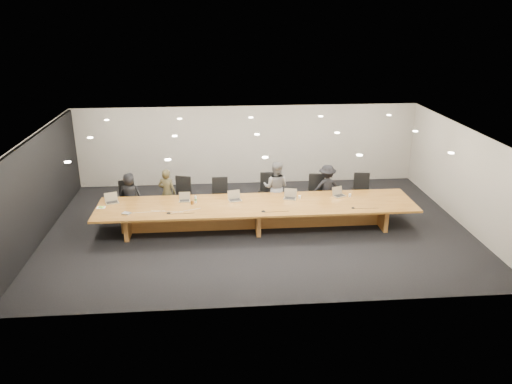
% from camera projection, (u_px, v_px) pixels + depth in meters
% --- Properties ---
extents(ground, '(12.00, 12.00, 0.00)m').
position_uv_depth(ground, '(257.00, 228.00, 14.40)').
color(ground, black).
rests_on(ground, ground).
extents(back_wall, '(12.00, 0.02, 2.80)m').
position_uv_depth(back_wall, '(247.00, 145.00, 17.65)').
color(back_wall, silver).
rests_on(back_wall, ground).
extents(left_wall_panel, '(0.08, 7.84, 2.74)m').
position_uv_depth(left_wall_panel, '(38.00, 189.00, 13.45)').
color(left_wall_panel, black).
rests_on(left_wall_panel, ground).
extents(conference_table, '(9.00, 1.80, 0.75)m').
position_uv_depth(conference_table, '(257.00, 211.00, 14.22)').
color(conference_table, brown).
rests_on(conference_table, ground).
extents(chair_far_left, '(0.71, 0.71, 1.10)m').
position_uv_depth(chair_far_left, '(128.00, 199.00, 15.08)').
color(chair_far_left, black).
rests_on(chair_far_left, ground).
extents(chair_left, '(0.75, 0.75, 1.17)m').
position_uv_depth(chair_left, '(181.00, 196.00, 15.21)').
color(chair_left, black).
rests_on(chair_left, ground).
extents(chair_mid_left, '(0.59, 0.59, 1.14)m').
position_uv_depth(chair_mid_left, '(220.00, 196.00, 15.20)').
color(chair_mid_left, black).
rests_on(chair_mid_left, ground).
extents(chair_mid_right, '(0.67, 0.67, 1.21)m').
position_uv_depth(chair_mid_right, '(268.00, 192.00, 15.43)').
color(chair_mid_right, black).
rests_on(chair_mid_right, ground).
extents(chair_right, '(0.64, 0.64, 1.16)m').
position_uv_depth(chair_right, '(317.00, 193.00, 15.45)').
color(chair_right, black).
rests_on(chair_right, ground).
extents(chair_far_right, '(0.66, 0.66, 1.15)m').
position_uv_depth(chair_far_right, '(362.00, 192.00, 15.55)').
color(chair_far_right, black).
rests_on(chair_far_right, ground).
extents(person_a, '(0.71, 0.50, 1.38)m').
position_uv_depth(person_a, '(130.00, 195.00, 14.97)').
color(person_a, black).
rests_on(person_a, ground).
extents(person_b, '(0.62, 0.50, 1.49)m').
position_uv_depth(person_b, '(167.00, 193.00, 14.99)').
color(person_b, '#35311D').
rests_on(person_b, ground).
extents(person_c, '(0.96, 0.85, 1.64)m').
position_uv_depth(person_c, '(276.00, 187.00, 15.23)').
color(person_c, slate).
rests_on(person_c, ground).
extents(person_d, '(0.96, 0.56, 1.48)m').
position_uv_depth(person_d, '(327.00, 188.00, 15.43)').
color(person_d, black).
rests_on(person_d, ground).
extents(laptop_a, '(0.43, 0.37, 0.28)m').
position_uv_depth(laptop_a, '(112.00, 198.00, 14.16)').
color(laptop_a, tan).
rests_on(laptop_a, conference_table).
extents(laptop_b, '(0.32, 0.23, 0.25)m').
position_uv_depth(laptop_b, '(184.00, 197.00, 14.29)').
color(laptop_b, tan).
rests_on(laptop_b, conference_table).
extents(laptop_c, '(0.41, 0.34, 0.29)m').
position_uv_depth(laptop_c, '(235.00, 196.00, 14.33)').
color(laptop_c, '#C3B395').
rests_on(laptop_c, conference_table).
extents(laptop_d, '(0.42, 0.35, 0.29)m').
position_uv_depth(laptop_d, '(290.00, 194.00, 14.46)').
color(laptop_d, tan).
rests_on(laptop_d, conference_table).
extents(laptop_e, '(0.42, 0.37, 0.27)m').
position_uv_depth(laptop_e, '(340.00, 192.00, 14.67)').
color(laptop_e, '#C0B193').
rests_on(laptop_e, conference_table).
extents(water_bottle, '(0.07, 0.07, 0.20)m').
position_uv_depth(water_bottle, '(196.00, 200.00, 14.17)').
color(water_bottle, silver).
rests_on(water_bottle, conference_table).
extents(amber_mug, '(0.11, 0.11, 0.10)m').
position_uv_depth(amber_mug, '(192.00, 203.00, 14.10)').
color(amber_mug, brown).
rests_on(amber_mug, conference_table).
extents(paper_cup_near, '(0.09, 0.09, 0.09)m').
position_uv_depth(paper_cup_near, '(300.00, 197.00, 14.53)').
color(paper_cup_near, white).
rests_on(paper_cup_near, conference_table).
extents(paper_cup_far, '(0.09, 0.09, 0.09)m').
position_uv_depth(paper_cup_far, '(350.00, 195.00, 14.65)').
color(paper_cup_far, silver).
rests_on(paper_cup_far, conference_table).
extents(notepad, '(0.23, 0.19, 0.01)m').
position_uv_depth(notepad, '(101.00, 208.00, 13.86)').
color(notepad, white).
rests_on(notepad, conference_table).
extents(lime_gadget, '(0.16, 0.13, 0.02)m').
position_uv_depth(lime_gadget, '(101.00, 207.00, 13.85)').
color(lime_gadget, '#71D037').
rests_on(lime_gadget, notepad).
extents(av_box, '(0.26, 0.23, 0.03)m').
position_uv_depth(av_box, '(126.00, 213.00, 13.45)').
color(av_box, '#A2A3A7').
rests_on(av_box, conference_table).
extents(mic_left, '(0.16, 0.16, 0.03)m').
position_uv_depth(mic_left, '(169.00, 213.00, 13.48)').
color(mic_left, black).
rests_on(mic_left, conference_table).
extents(mic_center, '(0.13, 0.13, 0.03)m').
position_uv_depth(mic_center, '(263.00, 211.00, 13.60)').
color(mic_center, black).
rests_on(mic_center, conference_table).
extents(mic_right, '(0.14, 0.14, 0.03)m').
position_uv_depth(mic_right, '(353.00, 208.00, 13.83)').
color(mic_right, black).
rests_on(mic_right, conference_table).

